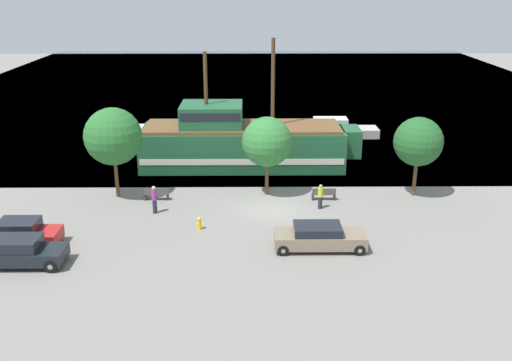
% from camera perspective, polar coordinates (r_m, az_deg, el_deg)
% --- Properties ---
extents(ground_plane, '(160.00, 160.00, 0.00)m').
position_cam_1_polar(ground_plane, '(36.27, 1.59, -2.84)').
color(ground_plane, gray).
extents(water_surface, '(80.00, 80.00, 0.00)m').
position_cam_1_polar(water_surface, '(78.74, 0.45, 9.43)').
color(water_surface, '#33566B').
rests_on(water_surface, ground).
extents(pirate_ship, '(16.72, 4.79, 9.77)m').
position_cam_1_polar(pirate_ship, '(44.01, -1.48, 3.82)').
color(pirate_ship, '#1E5633').
rests_on(pirate_ship, water_surface).
extents(moored_boat_dockside, '(7.12, 2.18, 1.78)m').
position_cam_1_polar(moored_boat_dockside, '(50.85, -11.84, 4.12)').
color(moored_boat_dockside, maroon).
rests_on(moored_boat_dockside, water_surface).
extents(moored_boat_outer, '(7.65, 2.17, 1.72)m').
position_cam_1_polar(moored_boat_outer, '(53.37, 7.88, 5.06)').
color(moored_boat_outer, '#B7B2A8').
rests_on(moored_boat_outer, water_surface).
extents(parked_car_curb_front, '(4.89, 1.88, 1.38)m').
position_cam_1_polar(parked_car_curb_front, '(30.98, 6.35, -5.62)').
color(parked_car_curb_front, '#7F705B').
rests_on(parked_car_curb_front, ground_plane).
extents(parked_car_curb_mid, '(4.05, 1.83, 1.51)m').
position_cam_1_polar(parked_car_curb_mid, '(33.58, -22.43, -4.93)').
color(parked_car_curb_mid, '#B21E1E').
rests_on(parked_car_curb_mid, ground_plane).
extents(parked_car_curb_rear, '(4.51, 1.84, 1.50)m').
position_cam_1_polar(parked_car_curb_rear, '(31.45, -22.60, -6.61)').
color(parked_car_curb_rear, black).
rests_on(parked_car_curb_rear, ground_plane).
extents(fire_hydrant, '(0.42, 0.25, 0.76)m').
position_cam_1_polar(fire_hydrant, '(33.37, -5.69, -4.22)').
color(fire_hydrant, yellow).
rests_on(fire_hydrant, ground_plane).
extents(bench_promenade_east, '(1.55, 0.45, 0.85)m').
position_cam_1_polar(bench_promenade_east, '(37.78, 6.79, -1.34)').
color(bench_promenade_east, '#4C4742').
rests_on(bench_promenade_east, ground_plane).
extents(bench_promenade_west, '(1.59, 0.45, 0.85)m').
position_cam_1_polar(bench_promenade_west, '(38.08, -9.94, -1.32)').
color(bench_promenade_west, '#4C4742').
rests_on(bench_promenade_west, ground_plane).
extents(pedestrian_walking_near, '(0.32, 0.32, 1.61)m').
position_cam_1_polar(pedestrian_walking_near, '(36.25, 6.46, -1.60)').
color(pedestrian_walking_near, '#232838').
rests_on(pedestrian_walking_near, ground_plane).
extents(pedestrian_walking_far, '(0.32, 0.32, 1.78)m').
position_cam_1_polar(pedestrian_walking_far, '(35.83, -10.13, -1.87)').
color(pedestrian_walking_far, '#232838').
rests_on(pedestrian_walking_far, ground_plane).
extents(tree_row_east, '(3.75, 3.75, 6.04)m').
position_cam_1_polar(tree_row_east, '(38.11, -14.11, 4.28)').
color(tree_row_east, brown).
rests_on(tree_row_east, ground_plane).
extents(tree_row_mideast, '(3.31, 3.31, 5.34)m').
position_cam_1_polar(tree_row_mideast, '(37.52, 1.11, 3.87)').
color(tree_row_mideast, brown).
rests_on(tree_row_mideast, ground_plane).
extents(tree_row_midwest, '(3.22, 3.22, 5.35)m').
position_cam_1_polar(tree_row_midwest, '(38.83, 15.92, 3.74)').
color(tree_row_midwest, brown).
rests_on(tree_row_midwest, ground_plane).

